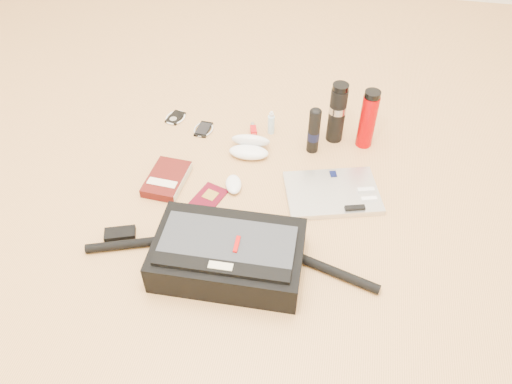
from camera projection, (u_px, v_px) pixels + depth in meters
ground at (252, 209)px, 1.85m from camera, size 4.00×4.00×0.00m
messenger_bag at (228, 254)px, 1.62m from camera, size 1.00×0.31×0.14m
laptop at (333, 193)px, 1.90m from camera, size 0.40×0.33×0.03m
book at (167, 179)px, 1.94m from camera, size 0.15×0.22×0.04m
passport at (209, 197)px, 1.89m from camera, size 0.14×0.16×0.01m
mouse at (234, 184)px, 1.92m from camera, size 0.09×0.12×0.03m
sunglasses_case at (250, 146)px, 2.06m from camera, size 0.17×0.14×0.09m
ipod at (175, 117)px, 2.24m from camera, size 0.10×0.11×0.01m
phone at (204, 129)px, 2.18m from camera, size 0.09×0.11×0.01m
inhaler at (253, 130)px, 2.17m from camera, size 0.04×0.09×0.02m
spray_bottle at (271, 124)px, 2.14m from camera, size 0.03×0.03×0.11m
aerosol_can at (314, 130)px, 2.02m from camera, size 0.06×0.06×0.21m
thermos_black at (337, 113)px, 2.05m from camera, size 0.08×0.08×0.27m
thermos_red at (368, 119)px, 2.03m from camera, size 0.07×0.07×0.26m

